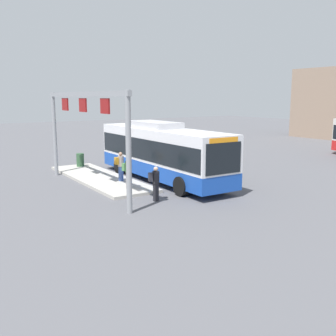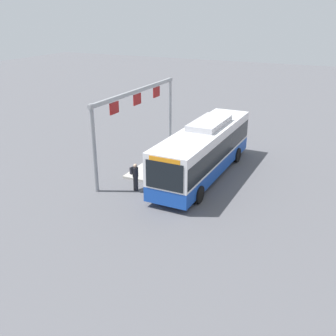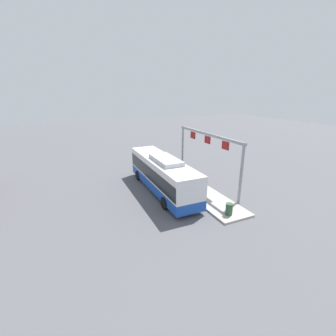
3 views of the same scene
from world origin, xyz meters
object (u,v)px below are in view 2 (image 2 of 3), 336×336
object	(u,v)px
person_waiting_near	(151,160)
trash_bin	(201,135)
person_waiting_mid	(172,152)
bus_main	(204,149)
person_boarding	(135,176)

from	to	relation	value
person_waiting_near	trash_bin	size ratio (longest dim) A/B	1.86
person_waiting_near	person_waiting_mid	xyz separation A→B (m)	(-1.97, 0.53, 0.00)
trash_bin	bus_main	bearing A→B (deg)	22.37
person_boarding	trash_bin	bearing A→B (deg)	106.68
person_waiting_mid	person_waiting_near	bearing A→B (deg)	-100.34
bus_main	person_waiting_mid	bearing A→B (deg)	-101.64
person_boarding	person_waiting_mid	size ratio (longest dim) A/B	1.00
person_boarding	trash_bin	world-z (taller)	person_boarding
bus_main	trash_bin	world-z (taller)	bus_main
bus_main	person_waiting_near	xyz separation A→B (m)	(1.44, -2.99, -0.76)
person_boarding	person_waiting_near	distance (m)	2.42
person_boarding	person_waiting_near	size ratio (longest dim) A/B	1.00
person_waiting_mid	bus_main	bearing A→B (deg)	-7.48
person_waiting_near	trash_bin	world-z (taller)	person_waiting_near
person_waiting_near	trash_bin	xyz separation A→B (m)	(-7.85, 0.35, -0.44)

